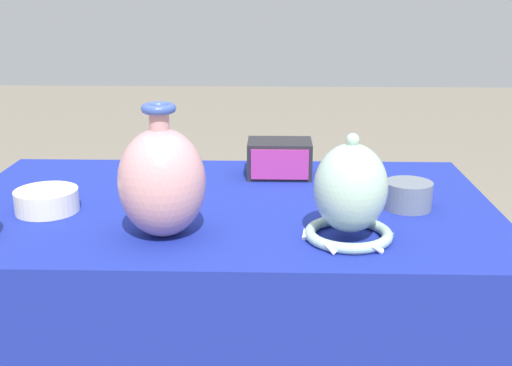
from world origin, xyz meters
TOP-DOWN VIEW (x-y plane):
  - display_table at (0.00, -0.02)m, footprint 1.24×0.74m
  - vase_tall_bulbous at (-0.11, -0.20)m, footprint 0.17×0.17m
  - vase_dome_bell at (0.26, -0.22)m, footprint 0.19×0.18m
  - mosaic_tile_box at (0.13, 0.22)m, footprint 0.17×0.12m
  - pot_squat_ivory at (-0.39, -0.07)m, footprint 0.14×0.14m
  - pot_squat_slate at (0.42, -0.03)m, footprint 0.11×0.11m

SIDE VIEW (x-z plane):
  - display_table at x=0.00m, z-range 0.32..1.11m
  - pot_squat_ivory at x=-0.39m, z-range 0.80..0.84m
  - pot_squat_slate at x=0.42m, z-range 0.80..0.86m
  - mosaic_tile_box at x=0.13m, z-range 0.80..0.89m
  - vase_dome_bell at x=0.26m, z-range 0.78..0.99m
  - vase_tall_bulbous at x=-0.11m, z-range 0.77..1.04m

